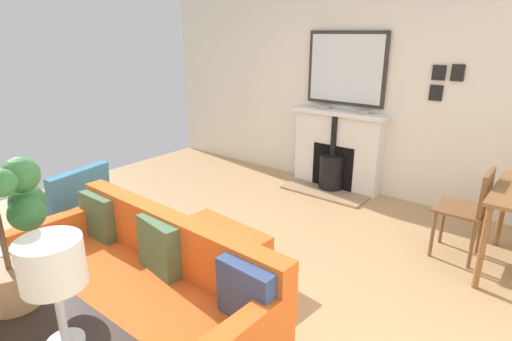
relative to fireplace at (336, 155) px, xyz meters
name	(u,v)px	position (x,y,z in m)	size (l,w,h in m)	color
ground_plane	(214,273)	(2.41, 0.16, -0.45)	(5.22, 6.15, 0.01)	tan
wall_left	(361,78)	(-0.20, 0.16, 0.94)	(0.12, 6.15, 2.78)	silver
fireplace	(336,155)	(0.00, 0.00, 0.00)	(0.60, 1.21, 1.01)	#9E7A5B
mirror_over_mantel	(346,69)	(-0.11, 0.00, 1.06)	(0.04, 1.02, 0.87)	#2D2823
mantel_bowl_near	(323,107)	(-0.02, -0.23, 0.58)	(0.17, 0.17, 0.04)	#9E9384
mantel_bowl_far	(363,112)	(-0.02, 0.31, 0.58)	(0.17, 0.17, 0.04)	#9E9384
sofa	(139,292)	(3.24, 0.32, -0.11)	(0.90, 1.97, 0.78)	#B2B2B7
ottoman	(215,247)	(2.38, 0.16, -0.22)	(0.61, 0.87, 0.37)	#B2B2B7
armchair_accent	(71,205)	(2.90, -1.14, -0.01)	(0.76, 0.69, 0.80)	#4C3321
console_table	(4,303)	(3.99, 0.32, 0.24)	(0.37, 1.65, 0.79)	black
table_lamp_far_end	(52,267)	(3.99, 0.94, 0.68)	(0.23, 0.23, 0.45)	#B2B2B7
dining_chair_near_fireplace	(471,206)	(0.84, 1.74, 0.05)	(0.40, 0.40, 0.83)	brown
photo_gallery_row	(444,80)	(-0.13, 1.13, 1.00)	(0.02, 0.32, 0.39)	black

